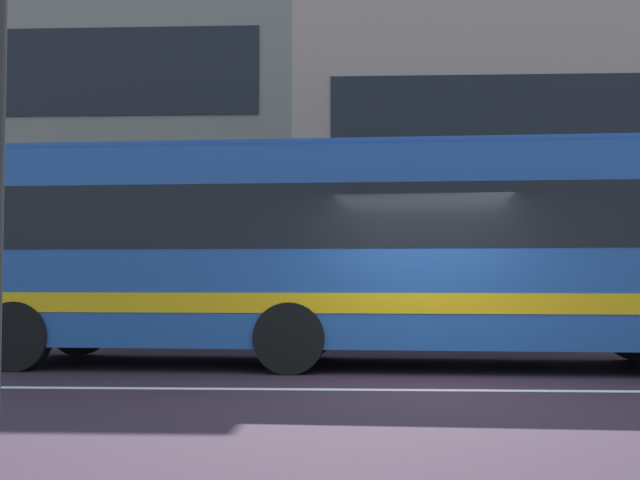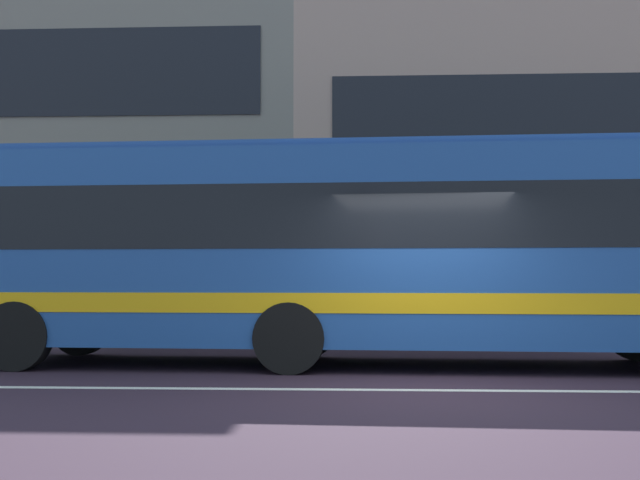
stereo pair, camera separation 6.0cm
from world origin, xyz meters
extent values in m
plane|color=#30202E|center=(0.00, 0.00, 0.00)|extent=(160.00, 160.00, 0.00)
cube|color=silver|center=(0.00, 0.00, 0.00)|extent=(60.00, 0.16, 0.01)
cube|color=#255519|center=(-3.79, 6.61, 0.36)|extent=(14.12, 1.10, 0.73)
cube|color=#204D95|center=(-1.08, 2.61, 1.77)|extent=(11.42, 3.05, 2.85)
cube|color=black|center=(-1.08, 2.61, 2.20)|extent=(10.74, 3.04, 0.91)
cube|color=#EFAE11|center=(-1.08, 2.61, 0.99)|extent=(11.19, 3.06, 0.28)
cube|color=#254B91|center=(-1.08, 2.61, 3.26)|extent=(10.95, 2.62, 0.12)
cylinder|color=black|center=(3.63, 3.55, 0.50)|extent=(1.01, 0.33, 1.00)
cylinder|color=black|center=(-1.72, 3.80, 0.50)|extent=(1.01, 0.33, 1.00)
cylinder|color=black|center=(-1.83, 1.49, 0.50)|extent=(1.01, 0.33, 1.00)
cylinder|color=black|center=(-5.67, 3.99, 0.50)|extent=(1.01, 0.33, 1.00)
cylinder|color=black|center=(-5.78, 1.68, 0.50)|extent=(1.01, 0.33, 1.00)
camera|label=1|loc=(-0.91, -9.57, 1.35)|focal=44.58mm
camera|label=2|loc=(-0.85, -9.57, 1.35)|focal=44.58mm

